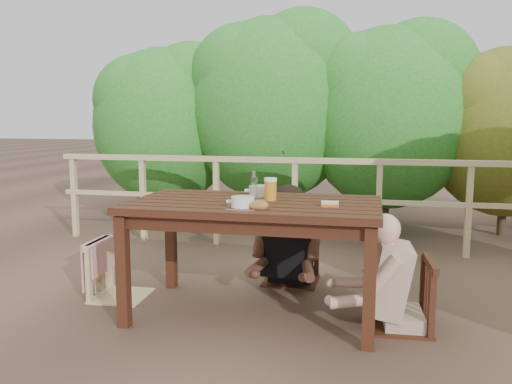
% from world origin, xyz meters
% --- Properties ---
extents(ground, '(60.00, 60.00, 0.00)m').
position_xyz_m(ground, '(0.00, 0.00, 0.00)').
color(ground, brown).
rests_on(ground, ground).
extents(table, '(1.78, 1.00, 0.82)m').
position_xyz_m(table, '(0.00, 0.00, 0.41)').
color(table, '#33180E').
rests_on(table, ground).
extents(chair_left, '(0.45, 0.45, 0.87)m').
position_xyz_m(chair_left, '(-1.13, 0.11, 0.43)').
color(chair_left, tan).
rests_on(chair_left, ground).
extents(chair_far, '(0.47, 0.47, 0.94)m').
position_xyz_m(chair_far, '(0.15, 0.81, 0.47)').
color(chair_far, '#33180E').
rests_on(chair_far, ground).
extents(chair_right, '(0.48, 0.48, 0.91)m').
position_xyz_m(chair_right, '(1.03, -0.01, 0.45)').
color(chair_right, '#33180E').
rests_on(chair_right, ground).
extents(woman, '(0.55, 0.67, 1.34)m').
position_xyz_m(woman, '(0.15, 0.83, 0.67)').
color(woman, black).
rests_on(woman, ground).
extents(diner_right, '(0.67, 0.56, 1.30)m').
position_xyz_m(diner_right, '(1.06, -0.01, 0.65)').
color(diner_right, tan).
rests_on(diner_right, ground).
extents(railing, '(5.60, 0.10, 1.01)m').
position_xyz_m(railing, '(0.00, 2.00, 0.51)').
color(railing, tan).
rests_on(railing, ground).
extents(hedge_row, '(6.60, 1.60, 3.80)m').
position_xyz_m(hedge_row, '(0.40, 3.20, 1.90)').
color(hedge_row, '#2B7124').
rests_on(hedge_row, ground).
extents(soup_near, '(0.26, 0.26, 0.09)m').
position_xyz_m(soup_near, '(-0.02, -0.26, 0.87)').
color(soup_near, silver).
rests_on(soup_near, table).
extents(soup_far, '(0.28, 0.28, 0.09)m').
position_xyz_m(soup_far, '(-0.02, 0.26, 0.87)').
color(soup_far, white).
rests_on(soup_far, table).
extents(bread_roll, '(0.13, 0.10, 0.08)m').
position_xyz_m(bread_roll, '(0.10, -0.30, 0.86)').
color(bread_roll, '#A46C30').
rests_on(bread_roll, table).
extents(beer_glass, '(0.09, 0.09, 0.18)m').
position_xyz_m(beer_glass, '(0.10, 0.07, 0.91)').
color(beer_glass, orange).
rests_on(beer_glass, table).
extents(bottle, '(0.05, 0.05, 0.23)m').
position_xyz_m(bottle, '(-0.02, 0.07, 0.94)').
color(bottle, silver).
rests_on(bottle, table).
extents(tumbler, '(0.07, 0.07, 0.08)m').
position_xyz_m(tumbler, '(0.11, -0.31, 0.86)').
color(tumbler, white).
rests_on(tumbler, table).
extents(butter_tub, '(0.12, 0.09, 0.05)m').
position_xyz_m(butter_tub, '(0.55, -0.11, 0.85)').
color(butter_tub, white).
rests_on(butter_tub, table).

